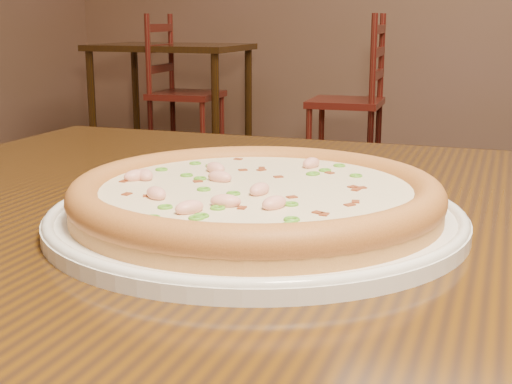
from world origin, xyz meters
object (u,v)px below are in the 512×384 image
(pizza, at_px, (256,195))
(bg_table_left, at_px, (171,59))
(plate, at_px, (256,216))
(chair_a, at_px, (179,93))
(hero_table, at_px, (399,329))
(chair_b, at_px, (355,102))

(pizza, distance_m, bg_table_left, 4.36)
(plate, bearing_deg, bg_table_left, 117.29)
(bg_table_left, relative_size, chair_a, 1.05)
(pizza, bearing_deg, hero_table, 22.64)
(plate, xyz_separation_m, bg_table_left, (-2.00, 3.88, -0.10))
(chair_a, distance_m, chair_b, 1.19)
(hero_table, height_order, chair_a, chair_a)
(bg_table_left, bearing_deg, hero_table, -61.02)
(plate, xyz_separation_m, chair_b, (-0.68, 3.64, -0.32))
(chair_a, bearing_deg, hero_table, -61.49)
(plate, bearing_deg, pizza, -145.99)
(pizza, height_order, bg_table_left, pizza)
(plate, bearing_deg, chair_b, 100.52)
(plate, xyz_separation_m, chair_a, (-1.87, 3.71, -0.32))
(pizza, distance_m, chair_b, 3.72)
(pizza, relative_size, bg_table_left, 0.32)
(bg_table_left, bearing_deg, plate, -62.71)
(hero_table, xyz_separation_m, plate, (-0.12, -0.05, 0.11))
(hero_table, relative_size, plate, 3.36)
(chair_a, xyz_separation_m, chair_b, (1.19, -0.07, 0.00))
(hero_table, xyz_separation_m, bg_table_left, (-2.12, 3.83, 0.00))
(plate, distance_m, pizza, 0.02)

